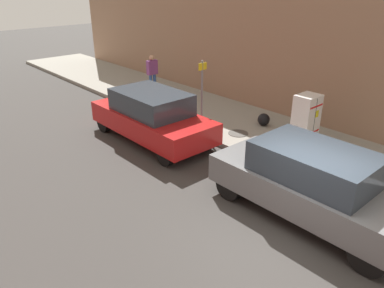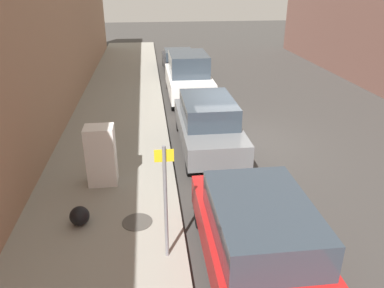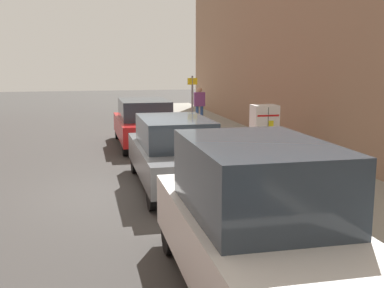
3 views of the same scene
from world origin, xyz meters
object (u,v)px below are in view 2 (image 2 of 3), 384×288
street_sign_post (165,197)px  parked_sedan_dark (178,60)px  trash_bag (80,216)px  parked_suv_gray (208,123)px  parked_van_white (188,76)px  parked_suv_red (259,241)px  discarded_refrigerator (101,155)px

street_sign_post → parked_sedan_dark: 17.06m
trash_bag → parked_suv_gray: bearing=49.0°
street_sign_post → parked_van_white: size_ratio=0.52×
parked_suv_red → parked_suv_gray: 6.11m
street_sign_post → parked_suv_red: bearing=-21.5°
parked_van_white → parked_sedan_dark: size_ratio=1.00×
trash_bag → street_sign_post: bearing=-33.7°
trash_bag → parked_sedan_dark: bearing=77.0°
parked_suv_red → parked_van_white: size_ratio=1.01×
parked_suv_gray → parked_van_white: 5.91m
discarded_refrigerator → parked_suv_gray: (3.26, 2.26, -0.08)m
street_sign_post → trash_bag: 2.58m
street_sign_post → parked_suv_gray: (1.69, 5.44, -0.63)m
parked_suv_gray → trash_bag: bearing=-131.0°
trash_bag → parked_sedan_dark: size_ratio=0.10×
parked_suv_red → parked_van_white: (0.00, 12.01, 0.19)m
parked_suv_gray → parked_suv_red: bearing=-90.0°
parked_van_white → discarded_refrigerator: bearing=-111.8°
parked_suv_red → parked_suv_gray: bearing=90.0°
parked_sedan_dark → trash_bag: bearing=-103.0°
parked_sedan_dark → discarded_refrigerator: bearing=-103.3°
street_sign_post → parked_van_white: street_sign_post is taller
trash_bag → parked_suv_red: size_ratio=0.09×
trash_bag → parked_sedan_dark: (3.62, 15.67, 0.31)m
trash_bag → parked_suv_gray: parked_suv_gray is taller
street_sign_post → parked_suv_red: size_ratio=0.52×
street_sign_post → parked_suv_gray: bearing=72.7°
street_sign_post → trash_bag: street_sign_post is taller
discarded_refrigerator → parked_suv_red: bearing=-49.7°
parked_suv_gray → parked_sedan_dark: parked_suv_gray is taller
street_sign_post → parked_suv_red: street_sign_post is taller
trash_bag → parked_van_white: bearing=70.2°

